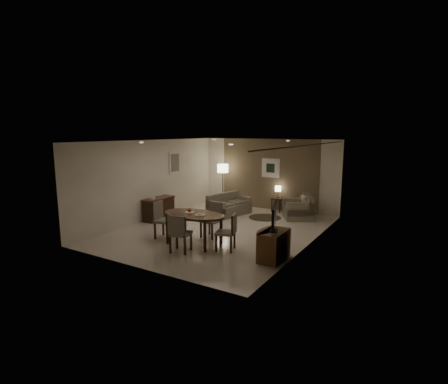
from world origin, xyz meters
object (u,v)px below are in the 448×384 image
Objects in this scene: armchair at (298,207)px; console_desk at (159,209)px; side_table at (278,205)px; dining_table at (194,229)px; chair_left at (165,220)px; chair_far at (211,220)px; floor_lamp at (223,185)px; sofa at (229,204)px; chair_near at (181,233)px; chair_right at (226,232)px; tv_cabinet at (274,246)px.

console_desk is at bearing -89.38° from armchair.
console_desk is 4.42m from side_table.
chair_left reaches higher than dining_table.
chair_far is 0.59× the size of floor_lamp.
sofa reaches higher than console_desk.
armchair reaches higher than console_desk.
floor_lamp reaches higher than chair_near.
chair_right is (0.90, 0.68, -0.01)m from chair_near.
chair_near reaches higher than armchair.
chair_right is at bearing -83.16° from side_table.
dining_table is (-2.29, -0.00, 0.06)m from tv_cabinet.
console_desk is 5.11m from tv_cabinet.
chair_right is 4.79m from side_table.
chair_near reaches higher than dining_table.
tv_cabinet is 4.15m from armchair.
chair_near is 0.60× the size of sofa.
tv_cabinet is at bearing -14.01° from chair_far.
chair_right is 1.02× the size of armchair.
chair_right is at bearing -179.75° from tv_cabinet.
armchair is at bearing 157.01° from chair_right.
chair_right reaches higher than console_desk.
chair_near reaches higher than sofa.
side_table is (3.00, 3.25, -0.11)m from console_desk.
chair_left is 4.97m from side_table.
armchair is at bearing 32.44° from console_desk.
dining_table is 1.71× the size of chair_left.
floor_lamp is at bearing -164.49° from chair_right.
armchair is (1.35, 4.74, -0.07)m from chair_near.
chair_near reaches higher than chair_right.
chair_right reaches higher than armchair.
chair_far is 1.05× the size of chair_right.
floor_lamp is at bearing 3.14° from chair_left.
tv_cabinet is at bearing -17.05° from console_desk.
chair_far is (-0.03, 1.41, 0.01)m from chair_near.
armchair is at bearing -119.49° from chair_near.
chair_left reaches higher than chair_near.
chair_left is at bearing -62.68° from armchair.
sofa is (0.13, 3.34, -0.14)m from chair_left.
dining_table is 4.77m from side_table.
sofa is (-0.87, 3.34, -0.03)m from dining_table.
chair_left is at bearing -43.52° from console_desk.
chair_left is at bearing -106.52° from chair_right.
chair_left is at bearing -45.65° from chair_near.
chair_left is 1.99× the size of side_table.
chair_far is 1.28m from chair_left.
dining_table reaches higher than sofa.
tv_cabinet is 2.36m from chair_far.
tv_cabinet is at bearing -97.39° from chair_left.
chair_left reaches higher than tv_cabinet.
tv_cabinet reaches higher than side_table.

